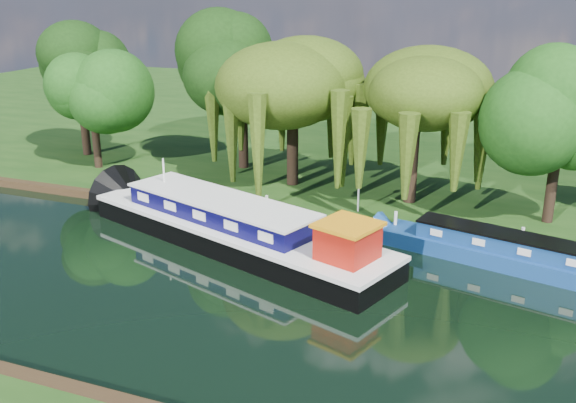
% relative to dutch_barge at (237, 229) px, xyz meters
% --- Properties ---
extents(ground, '(120.00, 120.00, 0.00)m').
position_rel_dutch_barge_xyz_m(ground, '(4.01, -4.68, -0.91)').
color(ground, black).
extents(far_bank, '(120.00, 52.00, 0.45)m').
position_rel_dutch_barge_xyz_m(far_bank, '(4.01, 29.32, -0.68)').
color(far_bank, black).
rests_on(far_bank, ground).
extents(dutch_barge, '(17.64, 9.28, 3.65)m').
position_rel_dutch_barge_xyz_m(dutch_barge, '(0.00, 0.00, 0.00)').
color(dutch_barge, black).
rests_on(dutch_barge, ground).
extents(narrowboat, '(11.66, 4.50, 1.68)m').
position_rel_dutch_barge_xyz_m(narrowboat, '(12.34, 2.37, -0.31)').
color(narrowboat, navy).
rests_on(narrowboat, ground).
extents(red_dinghy, '(3.62, 2.90, 0.67)m').
position_rel_dutch_barge_xyz_m(red_dinghy, '(-4.78, 1.89, -0.91)').
color(red_dinghy, '#A0160B').
rests_on(red_dinghy, ground).
extents(willow_left, '(6.98, 6.98, 8.36)m').
position_rel_dutch_barge_xyz_m(willow_left, '(-0.60, 9.19, 5.62)').
color(willow_left, black).
rests_on(willow_left, far_bank).
extents(willow_right, '(6.34, 6.34, 7.73)m').
position_rel_dutch_barge_xyz_m(willow_right, '(6.79, 8.47, 5.18)').
color(willow_right, black).
rests_on(willow_right, far_bank).
extents(tree_far_left, '(4.65, 4.65, 7.49)m').
position_rel_dutch_barge_xyz_m(tree_far_left, '(-14.14, 8.00, 4.68)').
color(tree_far_left, black).
rests_on(tree_far_left, far_bank).
extents(tree_far_back, '(5.01, 5.01, 8.43)m').
position_rel_dutch_barge_xyz_m(tree_far_back, '(-17.02, 10.54, 5.43)').
color(tree_far_back, black).
rests_on(tree_far_back, far_bank).
extents(tree_far_mid, '(5.75, 5.75, 9.41)m').
position_rel_dutch_barge_xyz_m(tree_far_mid, '(-5.01, 11.54, 6.02)').
color(tree_far_mid, black).
rests_on(tree_far_mid, far_bank).
extents(tree_far_right, '(4.75, 4.75, 7.77)m').
position_rel_dutch_barge_xyz_m(tree_far_right, '(14.12, 7.86, 4.89)').
color(tree_far_right, black).
rests_on(tree_far_right, far_bank).
extents(lamppost, '(0.36, 0.36, 2.56)m').
position_rel_dutch_barge_xyz_m(lamppost, '(4.51, 5.82, 1.51)').
color(lamppost, silver).
rests_on(lamppost, far_bank).
extents(mooring_posts, '(19.16, 0.16, 1.00)m').
position_rel_dutch_barge_xyz_m(mooring_posts, '(3.51, 3.72, 0.04)').
color(mooring_posts, silver).
rests_on(mooring_posts, far_bank).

